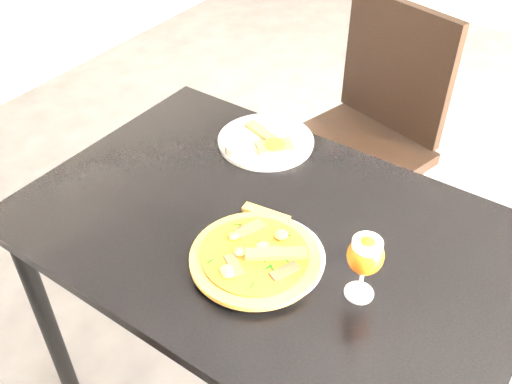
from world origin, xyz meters
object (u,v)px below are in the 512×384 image
Objects in this scene: pizza at (256,256)px; beer_glass at (365,256)px; chair_far at (363,134)px; dining_table at (267,251)px.

pizza is 1.84× the size of beer_glass.
chair_far is 0.97m from beer_glass.
dining_table is at bearing 165.86° from beer_glass.
pizza is 0.25m from beer_glass.
dining_table is 4.19× the size of pizza.
pizza reaches higher than dining_table.
beer_glass is at bearing -50.21° from chair_far.
beer_glass is at bearing 12.67° from pizza.
beer_glass is (0.23, 0.05, 0.09)m from pizza.
pizza is at bearing -67.66° from dining_table.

